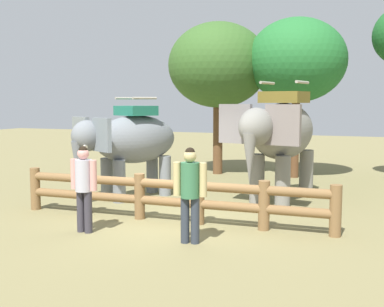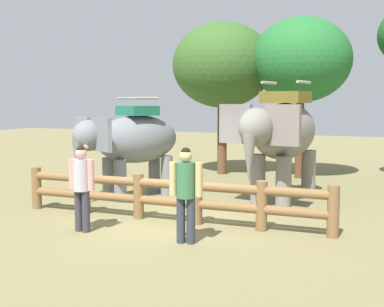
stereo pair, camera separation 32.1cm
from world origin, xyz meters
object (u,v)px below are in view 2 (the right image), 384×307
elephant_center (281,134)px  tourist_woman_in_black (186,188)px  tree_far_right (223,66)px  tourist_man_in_blue (82,182)px  log_fence (167,195)px  tree_far_left (301,60)px  elephant_near_left (131,142)px

elephant_center → tourist_woman_in_black: 4.79m
tree_far_right → tourist_man_in_blue: bearing=-89.4°
log_fence → tourist_man_in_blue: tourist_man_in_blue is taller
log_fence → tree_far_right: (-1.32, 7.42, 3.40)m
elephant_center → tree_far_left: (-0.33, 4.30, 2.28)m
elephant_near_left → tree_far_left: size_ratio=0.59×
log_fence → elephant_near_left: (-2.11, 2.08, 0.98)m
elephant_center → tree_far_left: tree_far_left is taller
log_fence → tree_far_left: 8.46m
tourist_man_in_blue → tourist_woman_in_black: bearing=1.6°
elephant_near_left → tourist_man_in_blue: size_ratio=1.84×
tourist_woman_in_black → elephant_near_left: bearing=132.4°
log_fence → tree_far_right: tree_far_right is taller
tree_far_right → log_fence: bearing=-79.9°
log_fence → elephant_center: 3.93m
elephant_center → tourist_woman_in_black: (-0.75, -4.67, -0.76)m
elephant_near_left → tree_far_left: tree_far_left is taller
tourist_woman_in_black → tree_far_right: size_ratio=0.33×
tourist_woman_in_black → tree_far_right: (-2.41, 8.85, 2.94)m
log_fence → tree_far_left: size_ratio=1.34×
tourist_man_in_blue → tree_far_right: bearing=90.6°
elephant_near_left → tourist_woman_in_black: elephant_near_left is taller
tourist_woman_in_black → tourist_man_in_blue: (-2.32, -0.07, -0.03)m
log_fence → tourist_man_in_blue: bearing=-129.7°
elephant_near_left → tourist_man_in_blue: (0.88, -3.57, -0.55)m
elephant_center → tree_far_right: size_ratio=0.69×
elephant_near_left → tourist_man_in_blue: elephant_near_left is taller
log_fence → tourist_man_in_blue: (-1.23, -1.49, 0.44)m
tourist_woman_in_black → tree_far_left: (0.43, 8.97, 3.04)m
elephant_center → tourist_man_in_blue: bearing=-123.0°
log_fence → tree_far_right: bearing=100.1°
elephant_near_left → tree_far_right: (0.79, 5.34, 2.42)m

